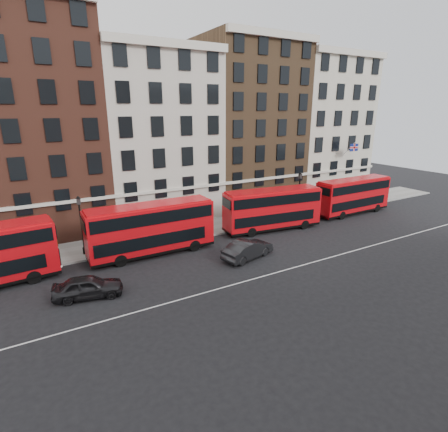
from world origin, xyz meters
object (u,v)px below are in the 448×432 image
bus_d (353,195)px  traffic_light (346,191)px  car_front (248,249)px  bus_b (151,228)px  car_rear (88,287)px  bus_c (272,209)px

bus_d → traffic_light: 2.14m
bus_d → car_front: 19.51m
bus_b → car_front: 8.71m
car_rear → car_front: bearing=-77.0°
bus_c → bus_b: bearing=-172.7°
bus_d → car_rear: 32.49m
bus_d → car_rear: size_ratio=2.28×
bus_b → bus_d: bearing=0.2°
bus_d → traffic_light: bus_d is taller
bus_b → car_rear: size_ratio=2.41×
car_front → bus_b: bearing=40.6°
bus_d → car_rear: bus_d is taller
car_rear → car_front: 13.26m
bus_d → car_front: size_ratio=2.10×
bus_c → traffic_light: bearing=15.4°
bus_c → car_rear: (-19.63, -4.99, -1.61)m
bus_b → bus_c: size_ratio=1.02×
bus_b → bus_c: 13.34m
bus_b → traffic_light: bus_b is taller
bus_c → car_rear: size_ratio=2.36×
bus_d → traffic_light: size_ratio=3.21×
bus_b → car_rear: bearing=-141.4°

